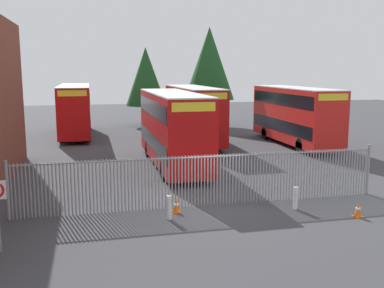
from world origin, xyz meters
name	(u,v)px	position (x,y,z in m)	size (l,w,h in m)	color
ground_plane	(177,166)	(0.00, 8.00, 0.00)	(100.00, 100.00, 0.00)	#3D3D42
palisade_fence	(205,179)	(-0.39, 0.00, 1.18)	(15.79, 0.14, 2.35)	gray
double_decker_bus_near_gate	(173,126)	(-0.22, 8.08, 2.42)	(2.54, 10.81, 4.42)	#B70C0C
double_decker_bus_behind_fence_left	(295,113)	(10.31, 13.46, 2.42)	(2.54, 10.81, 4.42)	red
double_decker_bus_behind_fence_right	(193,112)	(2.99, 16.29, 2.42)	(2.54, 10.81, 4.42)	#B70C0C
double_decker_bus_far_back	(75,108)	(-6.22, 22.06, 2.42)	(2.54, 10.81, 4.42)	#B70C0C
bollard_near_left	(169,208)	(-2.17, -1.39, 0.47)	(0.20, 0.20, 0.95)	silver
bollard_center_front	(295,198)	(3.16, -1.34, 0.47)	(0.20, 0.20, 0.95)	silver
traffic_cone_by_gate	(358,210)	(5.11, -2.82, 0.29)	(0.34, 0.34, 0.59)	orange
traffic_cone_mid_forecourt	(176,206)	(-1.75, -0.65, 0.29)	(0.34, 0.34, 0.59)	orange
tree_tall_back	(146,77)	(0.75, 27.89, 5.04)	(4.15, 4.15, 8.01)	#4C3823
tree_short_side	(209,64)	(6.91, 25.81, 6.36)	(5.03, 5.03, 9.96)	#4C3823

